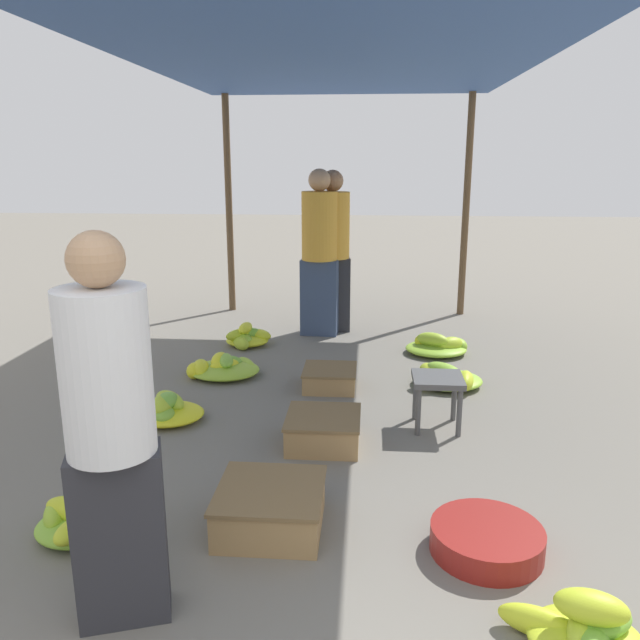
{
  "coord_description": "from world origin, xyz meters",
  "views": [
    {
      "loc": [
        0.28,
        -1.17,
        1.8
      ],
      "look_at": [
        0.0,
        2.38,
        0.89
      ],
      "focal_mm": 35.0,
      "sensor_mm": 36.0,
      "label": 1
    }
  ],
  "objects": [
    {
      "name": "canopy_post_back_left",
      "position": [
        -1.39,
        6.25,
        1.27
      ],
      "size": [
        0.08,
        0.08,
        2.54
      ],
      "primitive_type": "cylinder",
      "color": "brown",
      "rests_on": "ground"
    },
    {
      "name": "canopy_post_back_right",
      "position": [
        1.39,
        6.25,
        1.27
      ],
      "size": [
        0.08,
        0.08,
        2.54
      ],
      "primitive_type": "cylinder",
      "color": "brown",
      "rests_on": "ground"
    },
    {
      "name": "canopy_tarp",
      "position": [
        0.0,
        3.28,
        2.56
      ],
      "size": [
        3.19,
        6.35,
        0.04
      ],
      "primitive_type": "cube",
      "color": "#33569E",
      "rests_on": "canopy_post_front_left"
    },
    {
      "name": "vendor_foreground",
      "position": [
        -0.68,
        0.93,
        0.81
      ],
      "size": [
        0.42,
        0.42,
        1.57
      ],
      "color": "#2D2D33",
      "rests_on": "ground"
    },
    {
      "name": "stool",
      "position": [
        0.77,
        2.9,
        0.3
      ],
      "size": [
        0.34,
        0.34,
        0.37
      ],
      "color": "#4C4C4C",
      "rests_on": "ground"
    },
    {
      "name": "basin_black",
      "position": [
        0.86,
        1.48,
        0.06
      ],
      "size": [
        0.53,
        0.53,
        0.13
      ],
      "color": "maroon",
      "rests_on": "ground"
    },
    {
      "name": "banana_pile_left_0",
      "position": [
        -1.13,
        2.87,
        0.08
      ],
      "size": [
        0.52,
        0.48,
        0.2
      ],
      "color": "#ADCA2D",
      "rests_on": "ground"
    },
    {
      "name": "banana_pile_left_1",
      "position": [
        -0.92,
        4.75,
        0.08
      ],
      "size": [
        0.49,
        0.52,
        0.22
      ],
      "color": "#99C131",
      "rests_on": "ground"
    },
    {
      "name": "banana_pile_left_2",
      "position": [
        -0.97,
        3.85,
        0.07
      ],
      "size": [
        0.61,
        0.6,
        0.17
      ],
      "color": "#7DB636",
      "rests_on": "ground"
    },
    {
      "name": "banana_pile_left_3",
      "position": [
        -1.12,
        1.48,
        0.09
      ],
      "size": [
        0.46,
        0.54,
        0.2
      ],
      "color": "#9AC231",
      "rests_on": "ground"
    },
    {
      "name": "banana_pile_right_0",
      "position": [
        0.96,
        4.61,
        0.07
      ],
      "size": [
        0.63,
        0.51,
        0.21
      ],
      "color": "#AECA2D",
      "rests_on": "ground"
    },
    {
      "name": "banana_pile_right_1",
      "position": [
        1.12,
        0.86,
        0.08
      ],
      "size": [
        0.54,
        0.47,
        0.26
      ],
      "color": "#BED02A",
      "rests_on": "ground"
    },
    {
      "name": "banana_pile_right_2",
      "position": [
        0.93,
        3.73,
        0.07
      ],
      "size": [
        0.61,
        0.53,
        0.19
      ],
      "color": "#BFD12A",
      "rests_on": "ground"
    },
    {
      "name": "crate_near",
      "position": [
        -0.02,
        3.61,
        0.08
      ],
      "size": [
        0.43,
        0.43,
        0.17
      ],
      "color": "#9E7A4C",
      "rests_on": "ground"
    },
    {
      "name": "crate_mid",
      "position": [
        -0.19,
        1.6,
        0.11
      ],
      "size": [
        0.53,
        0.53,
        0.22
      ],
      "color": "#9E7A4C",
      "rests_on": "ground"
    },
    {
      "name": "crate_far",
      "position": [
        0.01,
        2.57,
        0.1
      ],
      "size": [
        0.48,
        0.48,
        0.2
      ],
      "color": "#9E7A4C",
      "rests_on": "ground"
    },
    {
      "name": "shopper_walking_mid",
      "position": [
        -0.23,
        5.22,
        0.89
      ],
      "size": [
        0.4,
        0.39,
        1.72
      ],
      "color": "#384766",
      "rests_on": "ground"
    },
    {
      "name": "shopper_walking_far",
      "position": [
        -0.11,
        5.39,
        0.89
      ],
      "size": [
        0.4,
        0.4,
        1.71
      ],
      "color": "#2D2D33",
      "rests_on": "ground"
    }
  ]
}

